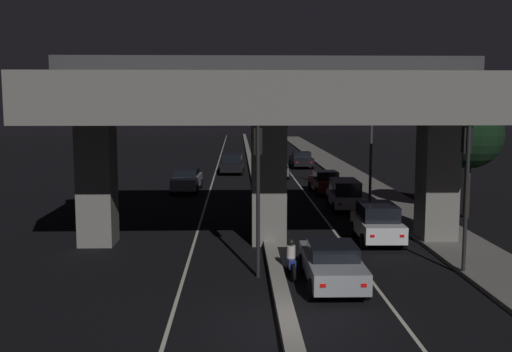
{
  "coord_description": "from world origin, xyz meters",
  "views": [
    {
      "loc": [
        -1.4,
        -16.02,
        6.27
      ],
      "look_at": [
        -0.11,
        24.3,
        1.29
      ],
      "focal_mm": 42.0,
      "sensor_mm": 36.0,
      "label": 1
    }
  ],
  "objects_px": {
    "street_lamp": "(367,124)",
    "car_silver_lead_oncoming": "(187,180)",
    "traffic_light_right_of_median": "(466,171)",
    "car_white_third": "(345,194)",
    "car_silver_lead": "(332,263)",
    "car_black_sixth": "(301,160)",
    "motorcycle_blue_filtering_near": "(291,261)",
    "traffic_light_left_of_median": "(258,173)",
    "car_dark_red_fourth": "(325,182)",
    "car_white_second": "(377,222)",
    "pedestrian_on_sidewalk": "(423,207)",
    "car_grey_fifth": "(277,167)",
    "car_black_second_oncoming": "(232,163)"
  },
  "relations": [
    {
      "from": "traffic_light_left_of_median",
      "to": "car_silver_lead",
      "type": "relative_size",
      "value": 1.18
    },
    {
      "from": "street_lamp",
      "to": "car_white_third",
      "type": "height_order",
      "value": "street_lamp"
    },
    {
      "from": "traffic_light_right_of_median",
      "to": "car_white_third",
      "type": "relative_size",
      "value": 1.36
    },
    {
      "from": "street_lamp",
      "to": "car_silver_lead_oncoming",
      "type": "height_order",
      "value": "street_lamp"
    },
    {
      "from": "car_black_sixth",
      "to": "car_silver_lead_oncoming",
      "type": "height_order",
      "value": "car_silver_lead_oncoming"
    },
    {
      "from": "traffic_light_left_of_median",
      "to": "car_black_second_oncoming",
      "type": "distance_m",
      "value": 31.81
    },
    {
      "from": "car_white_second",
      "to": "car_white_third",
      "type": "relative_size",
      "value": 1.0
    },
    {
      "from": "car_silver_lead",
      "to": "traffic_light_right_of_median",
      "type": "bearing_deg",
      "value": -76.98
    },
    {
      "from": "street_lamp",
      "to": "car_black_second_oncoming",
      "type": "height_order",
      "value": "street_lamp"
    },
    {
      "from": "car_white_second",
      "to": "car_dark_red_fourth",
      "type": "xyz_separation_m",
      "value": [
        -0.17,
        14.66,
        -0.14
      ]
    },
    {
      "from": "traffic_light_right_of_median",
      "to": "motorcycle_blue_filtering_near",
      "type": "height_order",
      "value": "traffic_light_right_of_median"
    },
    {
      "from": "car_white_third",
      "to": "car_dark_red_fourth",
      "type": "bearing_deg",
      "value": 3.27
    },
    {
      "from": "traffic_light_left_of_median",
      "to": "car_black_sixth",
      "type": "height_order",
      "value": "traffic_light_left_of_median"
    },
    {
      "from": "street_lamp",
      "to": "car_black_sixth",
      "type": "relative_size",
      "value": 2.01
    },
    {
      "from": "traffic_light_left_of_median",
      "to": "traffic_light_right_of_median",
      "type": "distance_m",
      "value": 7.48
    },
    {
      "from": "street_lamp",
      "to": "car_white_third",
      "type": "relative_size",
      "value": 2.01
    },
    {
      "from": "car_silver_lead",
      "to": "car_silver_lead_oncoming",
      "type": "bearing_deg",
      "value": 17.56
    },
    {
      "from": "traffic_light_right_of_median",
      "to": "car_silver_lead",
      "type": "xyz_separation_m",
      "value": [
        -4.97,
        -1.1,
        -3.04
      ]
    },
    {
      "from": "car_silver_lead",
      "to": "car_white_third",
      "type": "bearing_deg",
      "value": -11.43
    },
    {
      "from": "traffic_light_right_of_median",
      "to": "pedestrian_on_sidewalk",
      "type": "relative_size",
      "value": 3.27
    },
    {
      "from": "street_lamp",
      "to": "car_black_sixth",
      "type": "bearing_deg",
      "value": 95.66
    },
    {
      "from": "car_dark_red_fourth",
      "to": "pedestrian_on_sidewalk",
      "type": "relative_size",
      "value": 2.48
    },
    {
      "from": "car_dark_red_fourth",
      "to": "car_grey_fifth",
      "type": "distance_m",
      "value": 9.35
    },
    {
      "from": "traffic_light_left_of_median",
      "to": "car_dark_red_fourth",
      "type": "relative_size",
      "value": 1.31
    },
    {
      "from": "traffic_light_left_of_median",
      "to": "traffic_light_right_of_median",
      "type": "relative_size",
      "value": 0.99
    },
    {
      "from": "traffic_light_left_of_median",
      "to": "car_white_third",
      "type": "relative_size",
      "value": 1.35
    },
    {
      "from": "car_grey_fifth",
      "to": "car_black_second_oncoming",
      "type": "relative_size",
      "value": 0.98
    },
    {
      "from": "car_dark_red_fourth",
      "to": "car_black_second_oncoming",
      "type": "distance_m",
      "value": 13.53
    },
    {
      "from": "car_silver_lead_oncoming",
      "to": "pedestrian_on_sidewalk",
      "type": "relative_size",
      "value": 2.76
    },
    {
      "from": "car_silver_lead",
      "to": "car_black_sixth",
      "type": "relative_size",
      "value": 1.15
    },
    {
      "from": "car_grey_fifth",
      "to": "pedestrian_on_sidewalk",
      "type": "height_order",
      "value": "pedestrian_on_sidewalk"
    },
    {
      "from": "car_grey_fifth",
      "to": "car_black_sixth",
      "type": "xyz_separation_m",
      "value": [
        2.81,
        7.25,
        -0.12
      ]
    },
    {
      "from": "car_white_second",
      "to": "car_silver_lead_oncoming",
      "type": "relative_size",
      "value": 0.87
    },
    {
      "from": "street_lamp",
      "to": "car_silver_lead",
      "type": "height_order",
      "value": "street_lamp"
    },
    {
      "from": "car_grey_fifth",
      "to": "car_silver_lead",
      "type": "bearing_deg",
      "value": -177.66
    },
    {
      "from": "car_silver_lead",
      "to": "pedestrian_on_sidewalk",
      "type": "bearing_deg",
      "value": -32.51
    },
    {
      "from": "traffic_light_right_of_median",
      "to": "car_silver_lead",
      "type": "distance_m",
      "value": 5.93
    },
    {
      "from": "car_dark_red_fourth",
      "to": "car_black_second_oncoming",
      "type": "height_order",
      "value": "car_black_second_oncoming"
    },
    {
      "from": "traffic_light_left_of_median",
      "to": "pedestrian_on_sidewalk",
      "type": "distance_m",
      "value": 12.27
    },
    {
      "from": "car_white_third",
      "to": "pedestrian_on_sidewalk",
      "type": "bearing_deg",
      "value": -148.54
    },
    {
      "from": "traffic_light_left_of_median",
      "to": "car_black_second_oncoming",
      "type": "bearing_deg",
      "value": 92.08
    },
    {
      "from": "car_dark_red_fourth",
      "to": "car_grey_fifth",
      "type": "bearing_deg",
      "value": 14.44
    },
    {
      "from": "traffic_light_right_of_median",
      "to": "pedestrian_on_sidewalk",
      "type": "xyz_separation_m",
      "value": [
        1.13,
        8.29,
        -2.78
      ]
    },
    {
      "from": "car_grey_fifth",
      "to": "car_silver_lead_oncoming",
      "type": "xyz_separation_m",
      "value": [
        -6.91,
        -7.74,
        -0.07
      ]
    },
    {
      "from": "pedestrian_on_sidewalk",
      "to": "traffic_light_right_of_median",
      "type": "bearing_deg",
      "value": -97.77
    },
    {
      "from": "pedestrian_on_sidewalk",
      "to": "street_lamp",
      "type": "bearing_deg",
      "value": 98.67
    },
    {
      "from": "traffic_light_left_of_median",
      "to": "car_dark_red_fourth",
      "type": "bearing_deg",
      "value": 74.81
    },
    {
      "from": "car_white_third",
      "to": "motorcycle_blue_filtering_near",
      "type": "bearing_deg",
      "value": 163.33
    },
    {
      "from": "traffic_light_left_of_median",
      "to": "car_dark_red_fourth",
      "type": "xyz_separation_m",
      "value": [
        5.38,
        19.82,
        -3.01
      ]
    },
    {
      "from": "traffic_light_right_of_median",
      "to": "car_silver_lead_oncoming",
      "type": "relative_size",
      "value": 1.19
    }
  ]
}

